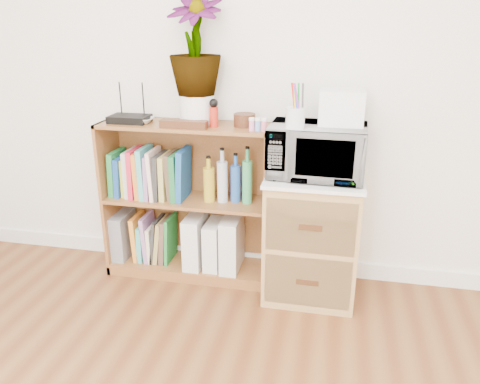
# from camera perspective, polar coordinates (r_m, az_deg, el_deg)

# --- Properties ---
(skirting_board) EXTENTS (4.00, 0.02, 0.10)m
(skirting_board) POSITION_cam_1_polar(r_m,az_deg,el_deg) (3.05, 1.08, -8.20)
(skirting_board) COLOR white
(skirting_board) RESTS_ON ground
(bookshelf) EXTENTS (1.00, 0.30, 0.95)m
(bookshelf) POSITION_cam_1_polar(r_m,az_deg,el_deg) (2.83, -6.37, -1.21)
(bookshelf) COLOR brown
(bookshelf) RESTS_ON ground
(wicker_unit) EXTENTS (0.50, 0.45, 0.70)m
(wicker_unit) POSITION_cam_1_polar(r_m,az_deg,el_deg) (2.69, 8.71, -5.47)
(wicker_unit) COLOR #9E7542
(wicker_unit) RESTS_ON ground
(microwave) EXTENTS (0.51, 0.35, 0.28)m
(microwave) POSITION_cam_1_polar(r_m,az_deg,el_deg) (2.50, 9.32, 4.98)
(microwave) COLOR white
(microwave) RESTS_ON wicker_unit
(pen_cup) EXTENTS (0.09, 0.09, 0.10)m
(pen_cup) POSITION_cam_1_polar(r_m,az_deg,el_deg) (2.36, 6.75, 8.97)
(pen_cup) COLOR silver
(pen_cup) RESTS_ON microwave
(small_appliance) EXTENTS (0.22, 0.19, 0.18)m
(small_appliance) POSITION_cam_1_polar(r_m,az_deg,el_deg) (2.49, 12.29, 10.08)
(small_appliance) COLOR white
(small_appliance) RESTS_ON microwave
(router) EXTENTS (0.22, 0.15, 0.04)m
(router) POSITION_cam_1_polar(r_m,az_deg,el_deg) (2.79, -13.30, 8.68)
(router) COLOR black
(router) RESTS_ON bookshelf
(white_bowl) EXTENTS (0.13, 0.13, 0.03)m
(white_bowl) POSITION_cam_1_polar(r_m,az_deg,el_deg) (2.75, -11.87, 8.53)
(white_bowl) COLOR silver
(white_bowl) RESTS_ON bookshelf
(plant_pot) EXTENTS (0.19, 0.19, 0.16)m
(plant_pot) POSITION_cam_1_polar(r_m,az_deg,el_deg) (2.67, -5.25, 10.00)
(plant_pot) COLOR white
(plant_pot) RESTS_ON bookshelf
(potted_plant) EXTENTS (0.29, 0.29, 0.52)m
(potted_plant) POSITION_cam_1_polar(r_m,az_deg,el_deg) (2.63, -5.50, 17.39)
(potted_plant) COLOR #32732E
(potted_plant) RESTS_ON plant_pot
(trinket_box) EXTENTS (0.26, 0.07, 0.04)m
(trinket_box) POSITION_cam_1_polar(r_m,az_deg,el_deg) (2.59, -6.86, 8.20)
(trinket_box) COLOR #3B1D10
(trinket_box) RESTS_ON bookshelf
(kokeshi_doll) EXTENTS (0.05, 0.05, 0.11)m
(kokeshi_doll) POSITION_cam_1_polar(r_m,az_deg,el_deg) (2.59, -3.20, 9.10)
(kokeshi_doll) COLOR #B32416
(kokeshi_doll) RESTS_ON bookshelf
(wooden_bowl) EXTENTS (0.12, 0.12, 0.07)m
(wooden_bowl) POSITION_cam_1_polar(r_m,az_deg,el_deg) (2.61, 0.55, 8.76)
(wooden_bowl) COLOR #371D0F
(wooden_bowl) RESTS_ON bookshelf
(paint_jars) EXTENTS (0.11, 0.04, 0.06)m
(paint_jars) POSITION_cam_1_polar(r_m,az_deg,el_deg) (2.50, 2.19, 8.06)
(paint_jars) COLOR #D17499
(paint_jars) RESTS_ON bookshelf
(file_box) EXTENTS (0.09, 0.23, 0.29)m
(file_box) POSITION_cam_1_polar(r_m,az_deg,el_deg) (3.09, -14.03, -5.05)
(file_box) COLOR slate
(file_box) RESTS_ON bookshelf
(magazine_holder_left) EXTENTS (0.10, 0.26, 0.32)m
(magazine_holder_left) POSITION_cam_1_polar(r_m,az_deg,el_deg) (2.91, -5.42, -5.82)
(magazine_holder_left) COLOR silver
(magazine_holder_left) RESTS_ON bookshelf
(magazine_holder_mid) EXTENTS (0.09, 0.23, 0.29)m
(magazine_holder_mid) POSITION_cam_1_polar(r_m,az_deg,el_deg) (2.88, -3.17, -6.34)
(magazine_holder_mid) COLOR silver
(magazine_holder_mid) RESTS_ON bookshelf
(magazine_holder_right) EXTENTS (0.10, 0.26, 0.33)m
(magazine_holder_right) POSITION_cam_1_polar(r_m,az_deg,el_deg) (2.85, -0.99, -6.20)
(magazine_holder_right) COLOR silver
(magazine_holder_right) RESTS_ON bookshelf
(cookbooks) EXTENTS (0.48, 0.20, 0.31)m
(cookbooks) POSITION_cam_1_polar(r_m,az_deg,el_deg) (2.85, -10.80, 2.21)
(cookbooks) COLOR #1F7635
(cookbooks) RESTS_ON bookshelf
(liquor_bottles) EXTENTS (0.29, 0.07, 0.32)m
(liquor_bottles) POSITION_cam_1_polar(r_m,az_deg,el_deg) (2.71, -1.46, 1.78)
(liquor_bottles) COLOR gold
(liquor_bottles) RESTS_ON bookshelf
(lower_books) EXTENTS (0.25, 0.19, 0.30)m
(lower_books) POSITION_cam_1_polar(r_m,az_deg,el_deg) (3.01, -10.36, -5.62)
(lower_books) COLOR orange
(lower_books) RESTS_ON bookshelf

